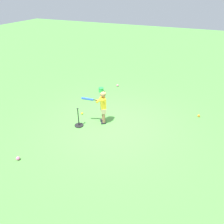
{
  "coord_description": "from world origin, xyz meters",
  "views": [
    {
      "loc": [
        5.29,
        2.3,
        3.85
      ],
      "look_at": [
        -0.1,
        -0.08,
        0.45
      ],
      "focal_mm": 35.18,
      "sensor_mm": 36.0,
      "label": 1
    }
  ],
  "objects_px": {
    "play_ball_far_left": "(199,116)",
    "child_batter": "(102,105)",
    "play_ball_far_right": "(117,85)",
    "play_ball_near_batter": "(82,113)",
    "batting_tee": "(79,123)",
    "toy_bucket": "(101,90)",
    "play_ball_by_bucket": "(18,158)"
  },
  "relations": [
    {
      "from": "play_ball_far_left",
      "to": "child_batter",
      "type": "bearing_deg",
      "value": -60.31
    },
    {
      "from": "play_ball_far_right",
      "to": "play_ball_near_batter",
      "type": "distance_m",
      "value": 2.75
    },
    {
      "from": "play_ball_far_right",
      "to": "batting_tee",
      "type": "bearing_deg",
      "value": 1.54
    },
    {
      "from": "child_batter",
      "to": "toy_bucket",
      "type": "distance_m",
      "value": 2.42
    },
    {
      "from": "child_batter",
      "to": "play_ball_near_batter",
      "type": "bearing_deg",
      "value": -101.08
    },
    {
      "from": "play_ball_near_batter",
      "to": "toy_bucket",
      "type": "bearing_deg",
      "value": -173.76
    },
    {
      "from": "play_ball_far_left",
      "to": "play_ball_near_batter",
      "type": "relative_size",
      "value": 1.13
    },
    {
      "from": "child_batter",
      "to": "play_ball_near_batter",
      "type": "distance_m",
      "value": 1.08
    },
    {
      "from": "batting_tee",
      "to": "child_batter",
      "type": "bearing_deg",
      "value": 129.55
    },
    {
      "from": "batting_tee",
      "to": "play_ball_far_left",
      "type": "bearing_deg",
      "value": 121.57
    },
    {
      "from": "play_ball_by_bucket",
      "to": "toy_bucket",
      "type": "distance_m",
      "value": 4.56
    },
    {
      "from": "child_batter",
      "to": "play_ball_far_left",
      "type": "relative_size",
      "value": 13.03
    },
    {
      "from": "play_ball_far_left",
      "to": "play_ball_near_batter",
      "type": "xyz_separation_m",
      "value": [
        1.44,
        -3.7,
        -0.0
      ]
    },
    {
      "from": "play_ball_far_left",
      "to": "play_ball_by_bucket",
      "type": "bearing_deg",
      "value": -44.54
    },
    {
      "from": "toy_bucket",
      "to": "batting_tee",
      "type": "bearing_deg",
      "value": 10.76
    },
    {
      "from": "child_batter",
      "to": "play_ball_by_bucket",
      "type": "relative_size",
      "value": 10.97
    },
    {
      "from": "play_ball_by_bucket",
      "to": "play_ball_near_batter",
      "type": "relative_size",
      "value": 1.35
    },
    {
      "from": "play_ball_far_left",
      "to": "toy_bucket",
      "type": "height_order",
      "value": "toy_bucket"
    },
    {
      "from": "play_ball_far_left",
      "to": "play_ball_near_batter",
      "type": "bearing_deg",
      "value": -68.72
    },
    {
      "from": "child_batter",
      "to": "play_ball_near_batter",
      "type": "relative_size",
      "value": 14.76
    },
    {
      "from": "play_ball_far_right",
      "to": "toy_bucket",
      "type": "distance_m",
      "value": 0.91
    },
    {
      "from": "play_ball_near_batter",
      "to": "batting_tee",
      "type": "xyz_separation_m",
      "value": [
        0.66,
        0.28,
        0.07
      ]
    },
    {
      "from": "play_ball_by_bucket",
      "to": "batting_tee",
      "type": "xyz_separation_m",
      "value": [
        -1.98,
        0.6,
        0.06
      ]
    },
    {
      "from": "child_batter",
      "to": "play_ball_far_left",
      "type": "bearing_deg",
      "value": 119.69
    },
    {
      "from": "play_ball_by_bucket",
      "to": "toy_bucket",
      "type": "bearing_deg",
      "value": 178.65
    },
    {
      "from": "play_ball_near_batter",
      "to": "batting_tee",
      "type": "bearing_deg",
      "value": 22.98
    },
    {
      "from": "play_ball_far_left",
      "to": "play_ball_near_batter",
      "type": "height_order",
      "value": "play_ball_far_left"
    },
    {
      "from": "child_batter",
      "to": "play_ball_far_left",
      "type": "xyz_separation_m",
      "value": [
        -1.61,
        2.83,
        -0.61
      ]
    },
    {
      "from": "play_ball_near_batter",
      "to": "play_ball_by_bucket",
      "type": "bearing_deg",
      "value": -6.85
    },
    {
      "from": "play_ball_by_bucket",
      "to": "play_ball_far_right",
      "type": "xyz_separation_m",
      "value": [
        -5.38,
        0.51,
        -0.0
      ]
    },
    {
      "from": "play_ball_by_bucket",
      "to": "play_ball_far_right",
      "type": "height_order",
      "value": "play_ball_by_bucket"
    },
    {
      "from": "batting_tee",
      "to": "play_ball_far_right",
      "type": "bearing_deg",
      "value": -178.46
    }
  ]
}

